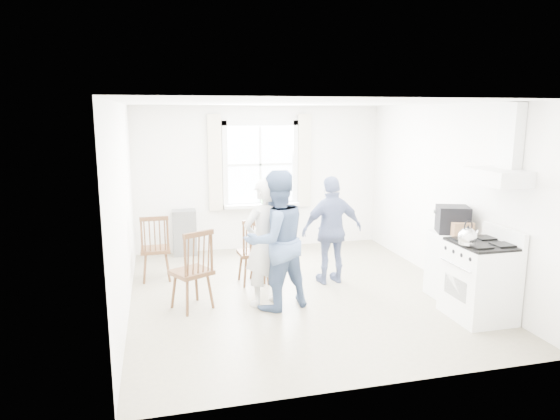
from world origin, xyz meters
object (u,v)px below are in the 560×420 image
Objects in this scene: low_cabinet at (452,265)px; person_mid at (276,240)px; person_left at (264,243)px; windsor_chair_a at (155,241)px; windsor_chair_b at (255,245)px; gas_stove at (480,280)px; person_right at (332,230)px; windsor_chair_c at (196,262)px; stereo_stack at (453,219)px.

low_cabinet is 2.44m from person_mid.
low_cabinet is 0.54× the size of person_left.
person_left is at bearing 171.99° from low_cabinet.
windsor_chair_b is at bearing -19.70° from windsor_chair_a.
gas_stove is 2.53m from person_mid.
person_left reaches higher than person_right.
windsor_chair_c is (0.49, -1.27, 0.03)m from windsor_chair_a.
low_cabinet is 2.56m from person_left.
person_right reaches higher than windsor_chair_b.
windsor_chair_c is 0.59× the size of person_mid.
person_left is (0.88, -0.00, 0.19)m from windsor_chair_c.
person_left reaches higher than windsor_chair_b.
windsor_chair_b is 1.19m from windsor_chair_c.
person_right is at bearing 144.81° from low_cabinet.
windsor_chair_b is 0.95m from person_mid.
windsor_chair_a reaches higher than windsor_chair_b.
windsor_chair_c is at bearing 174.04° from low_cabinet.
windsor_chair_a is at bearing -61.57° from person_mid.
person_left is at bearing 172.51° from stereo_stack.
windsor_chair_a is at bearing -66.66° from person_left.
person_right is (-1.35, 0.94, -0.29)m from stereo_stack.
gas_stove is 1.06× the size of windsor_chair_c.
gas_stove reaches higher than low_cabinet.
gas_stove is 0.63× the size of person_mid.
person_right is (1.11, -0.16, 0.19)m from windsor_chair_b.
low_cabinet is at bearing 140.62° from person_right.
windsor_chair_a is at bearing 157.26° from low_cabinet.
windsor_chair_b is at bearing 142.88° from gas_stove.
gas_stove reaches higher than windsor_chair_a.
low_cabinet is (0.07, 0.70, -0.03)m from gas_stove.
gas_stove is 3.48m from windsor_chair_c.
windsor_chair_a is 0.57× the size of person_mid.
gas_stove is 1.24× the size of low_cabinet.
person_mid is (1.00, -0.13, 0.25)m from windsor_chair_c.
person_mid is (-2.32, 0.92, 0.41)m from gas_stove.
stereo_stack is (0.06, 0.73, 0.59)m from gas_stove.
windsor_chair_a is 0.96× the size of windsor_chair_c.
windsor_chair_b is 0.59× the size of person_left.
windsor_chair_c is (-0.90, -0.77, 0.04)m from windsor_chair_b.
person_mid reaches higher than low_cabinet.
person_right reaches higher than low_cabinet.
low_cabinet is at bearing 156.46° from person_mid.
gas_stove is 2.68m from person_left.
windsor_chair_a is 2.60m from person_right.
person_left is at bearing -42.90° from windsor_chair_a.
person_right is at bearing -8.21° from windsor_chair_b.
person_mid is at bearing 174.71° from low_cabinet.
person_left is (-2.50, 0.33, -0.24)m from stereo_stack.
gas_stove is at bearing 123.77° from person_right.
windsor_chair_b reaches higher than low_cabinet.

